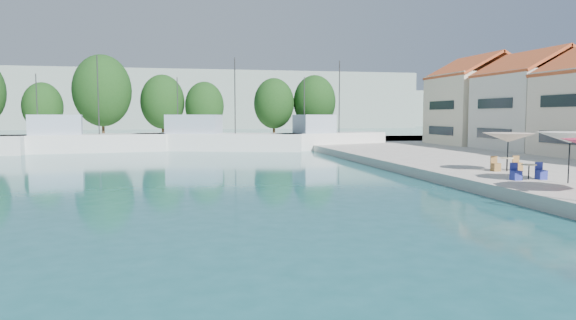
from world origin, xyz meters
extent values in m
cube|color=#A39D94|center=(-8.00, 67.00, 0.30)|extent=(90.00, 16.00, 0.60)
cube|color=gray|center=(-30.00, 160.00, 8.00)|extent=(180.00, 40.00, 16.00)
cube|color=gray|center=(40.00, 180.00, 6.00)|extent=(140.00, 40.00, 12.00)
cube|color=silver|center=(24.00, 42.00, 4.10)|extent=(8.00, 8.50, 7.00)
pyramid|color=#B76328|center=(24.00, 42.00, 9.40)|extent=(8.40, 8.80, 1.80)
cube|color=beige|center=(24.00, 51.00, 4.35)|extent=(8.60, 8.50, 7.50)
pyramid|color=#B76328|center=(24.00, 51.00, 9.90)|extent=(9.00, 8.80, 1.80)
cube|color=silver|center=(-17.44, 55.86, 0.70)|extent=(16.66, 6.31, 2.20)
cube|color=#98A8BC|center=(-19.86, 55.54, 2.80)|extent=(5.26, 3.86, 2.00)
cylinder|color=#2D2D2D|center=(-15.83, 56.07, 5.80)|extent=(0.12, 0.12, 8.00)
cylinder|color=#2D2D2D|center=(-21.47, 55.33, 4.80)|extent=(0.10, 0.10, 6.00)
cube|color=white|center=(-3.65, 55.76, 0.70)|extent=(18.49, 9.93, 2.20)
cube|color=#98A8BC|center=(-6.21, 56.59, 2.80)|extent=(6.22, 5.06, 2.00)
cylinder|color=#2D2D2D|center=(-1.95, 55.21, 5.80)|extent=(0.12, 0.12, 8.00)
cylinder|color=#2D2D2D|center=(-7.92, 57.14, 4.80)|extent=(0.10, 0.10, 6.00)
cube|color=silver|center=(8.54, 55.39, 0.70)|extent=(13.78, 7.72, 2.20)
cube|color=#98A8BC|center=(6.65, 54.73, 2.80)|extent=(4.68, 3.86, 2.00)
cylinder|color=#2D2D2D|center=(9.81, 55.84, 5.80)|extent=(0.12, 0.12, 8.00)
cylinder|color=#2D2D2D|center=(5.39, 54.29, 4.80)|extent=(0.10, 0.10, 6.00)
cylinder|color=#3F2B19|center=(-24.67, 70.81, 2.22)|extent=(0.36, 0.36, 3.24)
ellipsoid|color=#133912|center=(-24.67, 70.81, 4.82)|extent=(4.93, 4.93, 6.16)
cylinder|color=#3F2B19|center=(-17.35, 70.12, 3.01)|extent=(0.36, 0.36, 4.83)
ellipsoid|color=#133912|center=(-17.35, 70.12, 6.88)|extent=(7.34, 7.34, 9.17)
cylinder|color=#3F2B19|center=(-9.90, 70.96, 2.49)|extent=(0.36, 0.36, 3.79)
ellipsoid|color=#133912|center=(-9.90, 70.96, 5.52)|extent=(5.75, 5.75, 7.19)
cylinder|color=#3F2B19|center=(-4.43, 69.93, 2.29)|extent=(0.36, 0.36, 3.37)
ellipsoid|color=#133912|center=(-4.43, 69.93, 4.99)|extent=(5.13, 5.13, 6.41)
cylinder|color=#3F2B19|center=(5.09, 70.64, 2.43)|extent=(0.36, 0.36, 3.67)
ellipsoid|color=#133912|center=(5.09, 70.64, 5.37)|extent=(5.58, 5.58, 6.97)
cylinder|color=#3F2B19|center=(10.79, 70.26, 2.54)|extent=(0.36, 0.36, 3.87)
ellipsoid|color=#133912|center=(10.79, 70.26, 5.64)|extent=(5.89, 5.89, 7.36)
cylinder|color=black|center=(9.79, 20.92, 1.78)|extent=(0.06, 0.06, 2.37)
cone|color=beige|center=(9.79, 20.92, 2.72)|extent=(2.90, 2.90, 0.50)
cylinder|color=black|center=(10.18, 26.01, 1.68)|extent=(0.06, 0.06, 2.15)
cone|color=beige|center=(10.18, 26.01, 2.50)|extent=(2.81, 2.81, 0.50)
cylinder|color=black|center=(8.86, 22.44, 0.97)|extent=(0.06, 0.06, 0.74)
cylinder|color=beige|center=(8.86, 22.44, 1.34)|extent=(0.70, 0.70, 0.04)
cube|color=navy|center=(9.56, 22.44, 0.83)|extent=(0.42, 0.42, 0.46)
cube|color=navy|center=(8.16, 22.44, 0.83)|extent=(0.42, 0.42, 0.46)
cylinder|color=black|center=(10.28, 26.19, 0.97)|extent=(0.06, 0.06, 0.74)
cylinder|color=beige|center=(10.28, 26.19, 1.34)|extent=(0.70, 0.70, 0.04)
cube|color=olive|center=(10.98, 26.19, 0.83)|extent=(0.42, 0.42, 0.46)
cube|color=olive|center=(9.58, 26.19, 0.83)|extent=(0.42, 0.42, 0.46)
camera|label=1|loc=(-7.81, 0.57, 3.74)|focal=32.00mm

